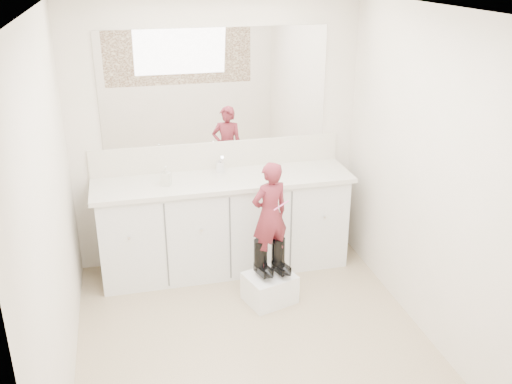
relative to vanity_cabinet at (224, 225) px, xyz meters
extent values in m
plane|color=#8A6F5A|center=(0.00, -1.23, -0.42)|extent=(3.00, 3.00, 0.00)
plane|color=white|center=(0.00, -1.23, 1.97)|extent=(3.00, 3.00, 0.00)
plane|color=beige|center=(0.00, 0.27, 0.77)|extent=(2.60, 0.00, 2.60)
plane|color=beige|center=(0.00, -2.73, 0.77)|extent=(2.60, 0.00, 2.60)
plane|color=beige|center=(-1.30, -1.23, 0.78)|extent=(0.00, 3.00, 3.00)
plane|color=beige|center=(1.30, -1.23, 0.78)|extent=(0.00, 3.00, 3.00)
cube|color=silver|center=(0.00, 0.00, 0.00)|extent=(2.20, 0.55, 0.85)
cube|color=beige|center=(0.00, -0.01, 0.45)|extent=(2.28, 0.58, 0.04)
cube|color=beige|center=(0.00, 0.26, 0.59)|extent=(2.28, 0.03, 0.25)
cube|color=white|center=(0.00, 0.26, 1.22)|extent=(2.00, 0.02, 1.00)
cube|color=#472819|center=(0.00, -2.71, 1.22)|extent=(2.00, 0.01, 1.20)
cylinder|color=silver|center=(0.00, 0.15, 0.52)|extent=(0.08, 0.08, 0.10)
imported|color=beige|center=(0.44, -0.02, 0.52)|extent=(0.12, 0.12, 0.10)
imported|color=beige|center=(-0.50, -0.05, 0.55)|extent=(0.10, 0.10, 0.17)
cube|color=white|center=(0.26, -0.65, -0.30)|extent=(0.46, 0.42, 0.25)
imported|color=#AD3547|center=(0.26, -0.63, 0.36)|extent=(0.37, 0.30, 0.89)
cylinder|color=#EC5BA8|center=(0.33, -0.71, 0.47)|extent=(0.13, 0.05, 0.06)
camera|label=1|loc=(-0.82, -4.60, 2.28)|focal=40.00mm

